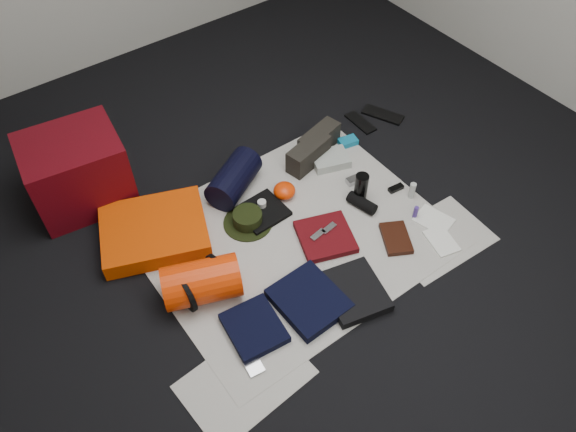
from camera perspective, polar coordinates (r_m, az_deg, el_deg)
floor at (r=3.21m, az=0.60°, el=-2.21°), size 4.50×4.50×0.02m
newspaper_mat at (r=3.20m, az=0.61°, el=-2.07°), size 1.60×1.30×0.01m
newspaper_sheet_front_left at (r=2.75m, az=-4.37°, el=-16.22°), size 0.61×0.44×0.00m
newspaper_sheet_front_right at (r=3.30m, az=15.01°, el=-2.21°), size 0.60×0.43×0.00m
red_cabinet at (r=3.45m, az=-20.62°, el=4.28°), size 0.59×0.52×0.45m
sleeping_pad at (r=3.24m, az=-13.42°, el=-1.49°), size 0.71×0.65×0.10m
stuff_sack at (r=2.90m, az=-8.77°, el=-6.63°), size 0.45×0.36×0.23m
sack_strap_left at (r=2.89m, az=-10.46°, el=-7.65°), size 0.02×0.22×0.22m
sack_strap_right at (r=2.93m, az=-7.08°, el=-5.76°), size 0.02×0.22×0.22m
navy_duffel at (r=3.37m, az=-5.52°, el=3.82°), size 0.42×0.35×0.20m
boonie_brim at (r=3.26m, az=-4.09°, el=-0.66°), size 0.38×0.38×0.01m
boonie_crown at (r=3.23m, az=-4.13°, el=-0.19°), size 0.17×0.17×0.08m
hiking_boot_left at (r=3.54m, az=2.11°, el=6.31°), size 0.33×0.18×0.16m
hiking_boot_right at (r=3.64m, az=3.17°, el=7.66°), size 0.33×0.18×0.15m
flip_flop_left at (r=3.92m, az=7.37°, el=9.41°), size 0.10×0.24×0.01m
flip_flop_right at (r=4.00m, az=9.60°, el=10.12°), size 0.21×0.30×0.02m
trousers_navy_a at (r=2.84m, az=-3.45°, el=-11.28°), size 0.29×0.32×0.05m
trousers_navy_b at (r=2.92m, az=2.14°, el=-8.54°), size 0.32×0.37×0.06m
trousers_charcoal at (r=2.96m, az=6.70°, el=-7.66°), size 0.36×0.39×0.05m
black_tshirt at (r=3.30m, az=-2.64°, el=0.44°), size 0.27×0.25×0.03m
red_shirt at (r=3.17m, az=3.83°, el=-2.12°), size 0.38×0.38×0.04m
orange_stuff_sack at (r=3.36m, az=-0.37°, el=2.60°), size 0.15×0.15×0.09m
first_aid_pouch at (r=3.58m, az=4.29°, el=5.73°), size 0.27×0.24×0.06m
water_bottle at (r=3.33m, az=7.42°, el=2.84°), size 0.09×0.09×0.20m
speaker at (r=3.34m, az=7.51°, el=1.31°), size 0.11×0.19×0.07m
compact_camera at (r=3.48m, az=6.66°, el=3.62°), size 0.09×0.06×0.03m
cyan_case at (r=3.73m, az=6.09°, el=7.52°), size 0.14×0.10×0.04m
toiletry_purple at (r=3.34m, az=12.83°, el=0.38°), size 0.03×0.03×0.08m
toiletry_clear at (r=3.43m, az=12.50°, el=2.55°), size 0.04×0.04×0.11m
paperback_book at (r=3.22m, az=10.91°, el=-2.23°), size 0.23×0.27×0.03m
map_booklet at (r=3.28m, az=15.33°, el=-2.46°), size 0.18×0.22×0.01m
map_printout at (r=3.37m, az=14.59°, el=-0.39°), size 0.21×0.24×0.01m
sunglasses at (r=3.48m, az=10.90°, el=2.78°), size 0.10×0.05×0.02m
key_cluster at (r=2.76m, az=-3.41°, el=-15.12°), size 0.09×0.09×0.01m
tape_roll at (r=3.30m, az=-2.67°, el=1.26°), size 0.05×0.05×0.03m
energy_bar_a at (r=3.14m, az=3.06°, el=-1.93°), size 0.10×0.05×0.01m
energy_bar_b at (r=3.18m, az=4.18°, el=-1.25°), size 0.10×0.05×0.01m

